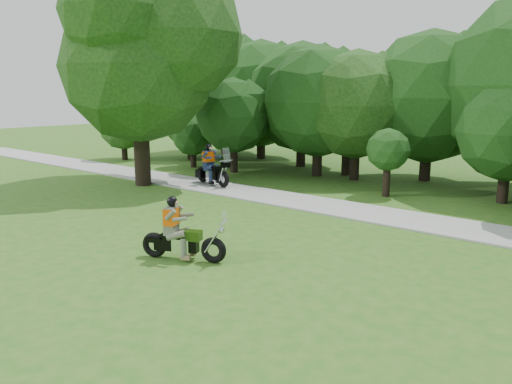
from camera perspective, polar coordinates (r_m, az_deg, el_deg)
The scene contains 6 objects.
ground at distance 10.40m, azimuth -5.55°, elevation -11.12°, with size 100.00×100.00×0.00m, color #29611B.
walkway at distance 16.72m, azimuth 14.33°, elevation -2.62°, with size 60.00×2.20×0.06m, color #969691.
tree_line at distance 22.36m, azimuth 24.97°, elevation 9.60°, with size 39.90×12.08×7.87m.
big_tree_west at distance 22.15m, azimuth -12.73°, elevation 15.74°, with size 8.64×6.56×9.96m.
chopper_motorcycle at distance 12.10m, azimuth -8.77°, elevation -5.07°, with size 2.09×1.20×1.55m.
touring_motorcycle at distance 21.46m, azimuth -5.20°, elevation 2.54°, with size 2.27×0.97×1.74m.
Camera 1 is at (6.88, -6.72, 3.97)m, focal length 35.00 mm.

